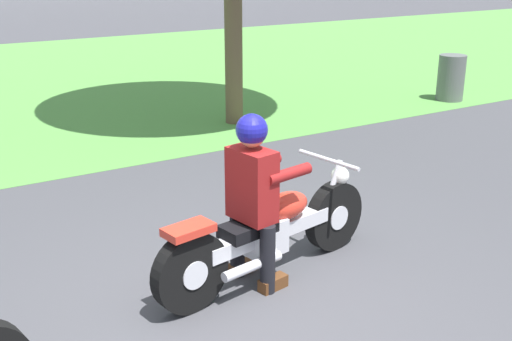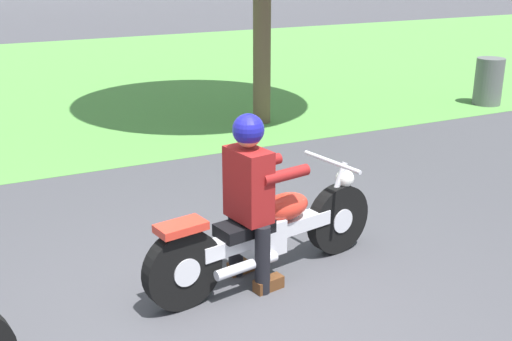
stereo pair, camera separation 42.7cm
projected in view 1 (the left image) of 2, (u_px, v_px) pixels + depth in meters
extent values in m
plane|color=#424247|center=(250.00, 333.00, 4.38)|extent=(120.00, 120.00, 0.00)
cylinder|color=black|center=(334.00, 216.00, 5.54)|extent=(0.63, 0.23, 0.62)
cylinder|color=silver|center=(334.00, 216.00, 5.54)|extent=(0.24, 0.18, 0.22)
cylinder|color=black|center=(190.00, 272.00, 4.57)|extent=(0.63, 0.23, 0.62)
cylinder|color=silver|center=(190.00, 272.00, 4.57)|extent=(0.24, 0.18, 0.22)
cube|color=silver|center=(269.00, 232.00, 5.02)|extent=(1.25, 0.36, 0.12)
cube|color=silver|center=(264.00, 236.00, 5.00)|extent=(0.36, 0.29, 0.28)
ellipsoid|color=red|center=(286.00, 206.00, 5.08)|extent=(0.48, 0.32, 0.22)
cube|color=black|center=(248.00, 228.00, 4.85)|extent=(0.48, 0.32, 0.10)
cube|color=red|center=(189.00, 230.00, 4.45)|extent=(0.39, 0.26, 0.06)
cylinder|color=silver|center=(331.00, 191.00, 5.42)|extent=(0.26, 0.09, 0.53)
cylinder|color=silver|center=(328.00, 160.00, 5.30)|extent=(0.15, 0.66, 0.04)
sphere|color=white|center=(340.00, 176.00, 5.46)|extent=(0.16, 0.16, 0.16)
cylinder|color=silver|center=(252.00, 266.00, 4.78)|extent=(0.56, 0.18, 0.08)
cylinder|color=black|center=(237.00, 244.00, 5.08)|extent=(0.12, 0.12, 0.56)
cube|color=#593319|center=(243.00, 267.00, 5.19)|extent=(0.25, 0.14, 0.10)
cylinder|color=black|center=(268.00, 259.00, 4.82)|extent=(0.12, 0.12, 0.56)
cube|color=#593319|center=(273.00, 283.00, 4.93)|extent=(0.25, 0.14, 0.10)
cube|color=maroon|center=(252.00, 185.00, 4.76)|extent=(0.28, 0.41, 0.56)
cylinder|color=maroon|center=(259.00, 163.00, 4.99)|extent=(0.43, 0.16, 0.09)
cylinder|color=maroon|center=(289.00, 174.00, 4.75)|extent=(0.43, 0.16, 0.09)
sphere|color=tan|center=(252.00, 134.00, 4.63)|extent=(0.20, 0.20, 0.20)
sphere|color=navy|center=(252.00, 130.00, 4.62)|extent=(0.24, 0.24, 0.24)
cylinder|color=brown|center=(233.00, 20.00, 9.22)|extent=(0.27, 0.27, 3.09)
cylinder|color=#595E5B|center=(451.00, 78.00, 11.04)|extent=(0.47, 0.47, 0.80)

